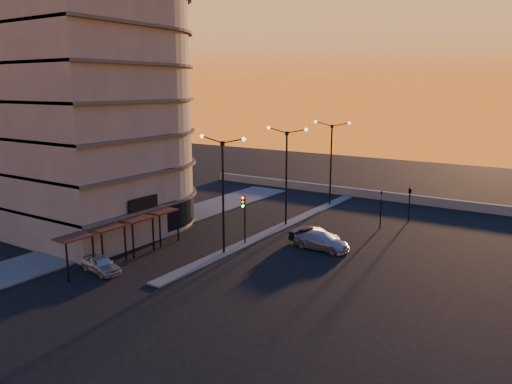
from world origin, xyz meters
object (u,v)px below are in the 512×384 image
object	(u,v)px
car_wagon	(321,241)
car_sedan	(315,236)
car_hatchback	(101,264)
streetlamp_mid	(286,168)
traffic_light_main	(244,212)

from	to	relation	value
car_wagon	car_sedan	bearing A→B (deg)	54.46
car_sedan	car_hatchback	bearing A→B (deg)	141.53
car_hatchback	car_wagon	xyz separation A→B (m)	(11.03, 13.52, 0.07)
streetlamp_mid	traffic_light_main	xyz separation A→B (m)	(0.00, -7.13, -2.70)
traffic_light_main	car_sedan	size ratio (longest dim) A/B	1.00
traffic_light_main	streetlamp_mid	bearing A→B (deg)	90.00
traffic_light_main	car_sedan	world-z (taller)	traffic_light_main
traffic_light_main	car_sedan	bearing A→B (deg)	33.60
streetlamp_mid	car_sedan	xyz separation A→B (m)	(5.00, -3.81, -4.89)
traffic_light_main	car_hatchback	world-z (taller)	traffic_light_main
traffic_light_main	car_wagon	xyz separation A→B (m)	(6.04, 2.49, -2.19)
car_hatchback	car_wagon	size ratio (longest dim) A/B	0.76
car_sedan	streetlamp_mid	bearing A→B (deg)	49.09
car_hatchback	car_sedan	distance (m)	17.48
car_sedan	traffic_light_main	bearing A→B (deg)	119.98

